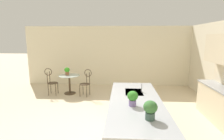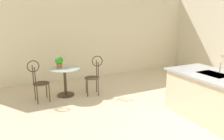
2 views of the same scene
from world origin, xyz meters
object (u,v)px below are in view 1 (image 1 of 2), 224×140
Objects in this scene: chair_near_window at (86,81)px; bistro_table at (70,83)px; potted_plant_on_table at (67,71)px; potted_plant_counter_far at (150,109)px; potted_plant_counter_near at (133,97)px; chair_by_island at (51,80)px.

bistro_table is at bearing -109.72° from chair_near_window.
chair_near_window reaches higher than potted_plant_on_table.
bistro_table is at bearing -147.57° from potted_plant_counter_far.
bistro_table is 0.48m from potted_plant_on_table.
potted_plant_on_table is 4.21m from potted_plant_counter_near.
chair_by_island is at bearing -140.06° from potted_plant_counter_far.
chair_by_island reaches higher than potted_plant_on_table.
potted_plant_counter_far is at bearing 32.43° from bistro_table.
chair_near_window reaches higher than bistro_table.
chair_by_island is at bearing -137.85° from potted_plant_counter_near.
potted_plant_counter_near reaches higher than potted_plant_on_table.
chair_near_window is 3.52× the size of potted_plant_on_table.
potted_plant_counter_near is at bearing 34.21° from potted_plant_on_table.
potted_plant_counter_near reaches higher than chair_near_window.
chair_near_window is 3.66× the size of potted_plant_counter_near.
chair_near_window is 0.95m from potted_plant_on_table.
bistro_table is at bearing 102.46° from chair_by_island.
bistro_table is at bearing 48.52° from potted_plant_on_table.
potted_plant_counter_near is at bearing 26.36° from chair_near_window.
potted_plant_on_table is at bearing -145.79° from potted_plant_counter_near.
potted_plant_on_table is 1.04× the size of potted_plant_counter_near.
potted_plant_on_table is at bearing -113.09° from chair_near_window.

